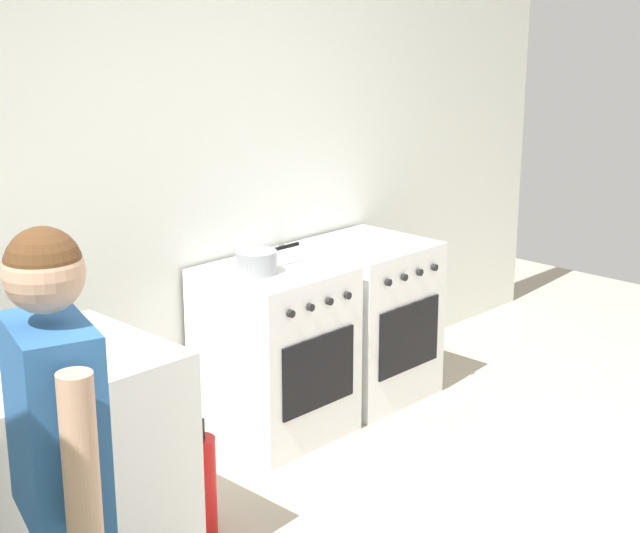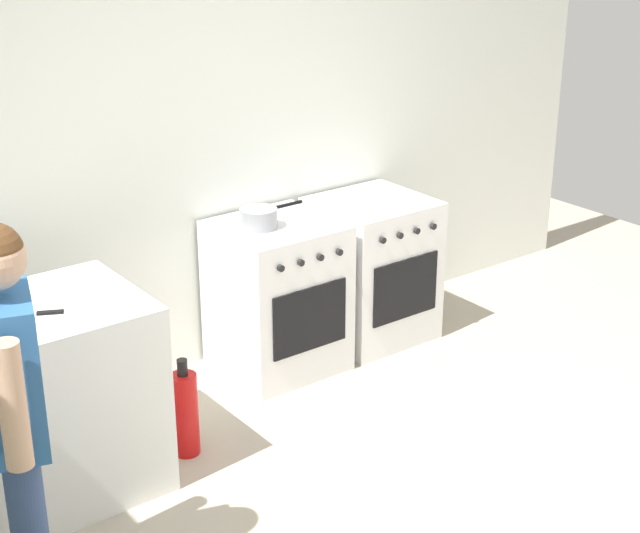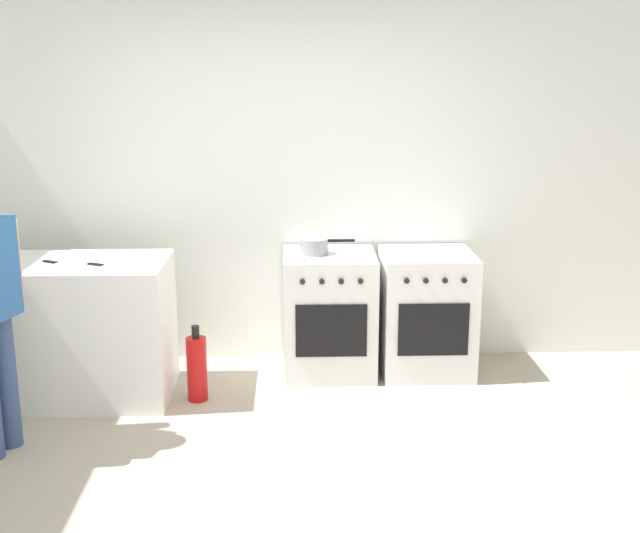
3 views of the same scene
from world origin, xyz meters
name	(u,v)px [view 1 (image 1 of 3)]	position (x,y,z in m)	size (l,w,h in m)	color
back_wall	(163,176)	(0.00, 1.95, 1.30)	(6.00, 0.10, 2.60)	silver
oven_left	(275,351)	(0.35, 1.58, 0.43)	(0.63, 0.62, 0.85)	white
oven_right	(365,319)	(1.03, 1.58, 0.43)	(0.63, 0.62, 0.85)	white
pot	(256,262)	(0.24, 1.58, 0.90)	(0.38, 0.20, 0.11)	gray
knife_paring	(67,363)	(-1.09, 1.09, 0.91)	(0.20, 0.12, 0.01)	silver
person	(59,462)	(-1.53, 0.42, 0.93)	(0.29, 0.55, 1.58)	#384C7A
fire_extinguisher	(201,484)	(-0.52, 1.10, 0.22)	(0.13, 0.13, 0.50)	red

